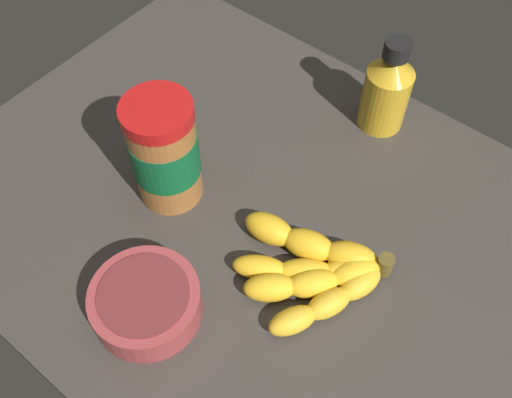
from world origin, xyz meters
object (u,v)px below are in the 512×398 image
object	(u,v)px
peanut_butter_jar	(164,152)
small_bowl	(146,302)
banana_bunch	(313,270)
honey_bottle	(387,89)

from	to	relation	value
peanut_butter_jar	small_bowl	world-z (taller)	peanut_butter_jar
banana_bunch	peanut_butter_jar	bearing A→B (deg)	3.07
banana_bunch	small_bowl	xyz separation A→B (cm)	(12.14, 15.39, 0.60)
banana_bunch	peanut_butter_jar	xyz separation A→B (cm)	(21.97, 1.18, 6.11)
honey_bottle	small_bowl	distance (cm)	42.38
honey_bottle	small_bowl	xyz separation A→B (cm)	(5.08, 41.87, -4.12)
honey_bottle	peanut_butter_jar	bearing A→B (deg)	61.68
banana_bunch	honey_bottle	bearing A→B (deg)	-75.06
peanut_butter_jar	honey_bottle	bearing A→B (deg)	-118.32
peanut_butter_jar	banana_bunch	bearing A→B (deg)	-176.93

